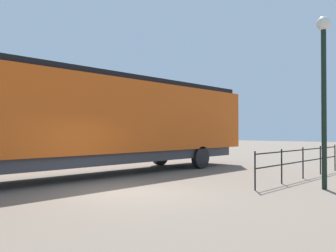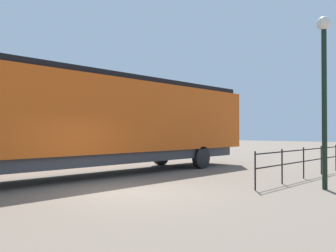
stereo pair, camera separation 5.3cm
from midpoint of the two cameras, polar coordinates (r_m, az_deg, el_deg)
ground_plane at (r=11.27m, az=-6.71°, el=-10.30°), size 120.00×120.00×0.00m
locomotive at (r=15.44m, az=-11.34°, el=1.05°), size 3.08×18.81×4.21m
lamp_post at (r=12.78m, az=23.13°, el=7.46°), size 0.44×0.44×5.55m
platform_fence at (r=15.28m, az=20.31°, el=-4.78°), size 0.05×7.73×1.23m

